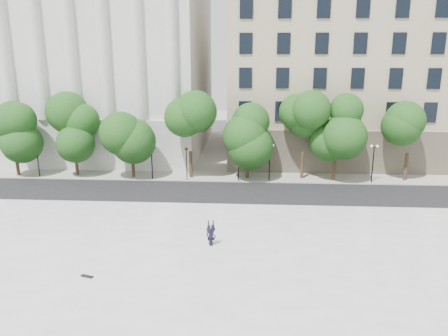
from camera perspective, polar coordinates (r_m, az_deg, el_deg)
The scene contains 12 objects.
ground at distance 26.54m, azimuth -7.21°, elevation -15.71°, with size 160.00×160.00×0.00m, color #AEABA4.
plaza at distance 29.02m, azimuth -6.13°, elevation -12.33°, with size 44.00×22.00×0.45m, color white.
street at distance 42.83m, azimuth -2.86°, elevation -3.38°, with size 60.00×8.00×0.02m, color black.
far_sidewalk at distance 48.51m, azimuth -2.10°, elevation -1.09°, with size 60.00×4.00×0.12m, color #B2AEA4.
building_west at distance 64.66m, azimuth -16.54°, elevation 13.87°, with size 31.50×27.65×25.60m.
building_east at distance 63.26m, azimuth 17.97°, elevation 12.17°, with size 36.00×26.15×23.00m.
traffic_light_west at distance 46.23m, azimuth -4.96°, elevation 2.76°, with size 0.75×1.88×4.24m.
traffic_light_east at distance 45.75m, azimuth 1.91°, elevation 2.73°, with size 0.94×1.98×4.28m.
person_lying at distance 30.74m, azimuth -1.69°, elevation -9.62°, with size 0.67×0.44×1.84m, color black.
skateboard at distance 28.10m, azimuth -17.45°, elevation -13.34°, with size 0.80×0.20×0.08m, color black.
street_trees at distance 46.78m, azimuth -3.02°, elevation 4.97°, with size 46.58×5.23×7.89m.
lamp_posts at distance 46.46m, azimuth -2.19°, elevation 1.69°, with size 36.90×0.28×4.14m.
Camera 1 is at (4.55, -22.39, 13.51)m, focal length 35.00 mm.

